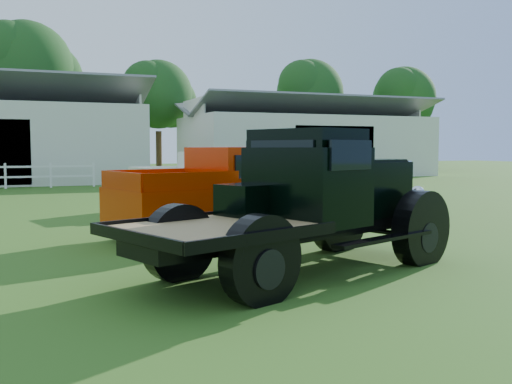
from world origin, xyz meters
name	(u,v)px	position (x,y,z in m)	size (l,w,h in m)	color
ground	(271,257)	(0.00, 0.00, 0.00)	(120.00, 120.00, 0.00)	#39621B
shed_right	(304,138)	(14.00, 27.00, 2.60)	(16.80, 9.20, 5.20)	#B9B9B9
tree_b	(27,93)	(-4.00, 34.00, 5.75)	(6.90, 6.90, 11.50)	#185419
tree_c	(158,113)	(5.00, 33.00, 4.50)	(5.40, 5.40, 9.00)	#185419
tree_d	(310,111)	(18.00, 34.00, 5.00)	(6.00, 6.00, 10.00)	#185419
tree_e	(404,115)	(26.00, 32.00, 4.75)	(5.70, 5.70, 9.50)	#185419
vintage_flatbed	(301,201)	(-0.05, -1.32, 1.09)	(5.53, 2.19, 2.19)	black
red_pickup	(230,190)	(0.18, 2.74, 0.98)	(5.37, 2.06, 1.96)	#B32200
white_pickup	(205,181)	(1.27, 8.30, 0.87)	(4.75, 1.84, 1.74)	silver
misc_car_blue	(264,171)	(5.77, 14.36, 0.86)	(2.04, 5.07, 1.73)	navy
misc_car_grey	(318,172)	(8.82, 14.97, 0.74)	(1.58, 4.52, 1.49)	gray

